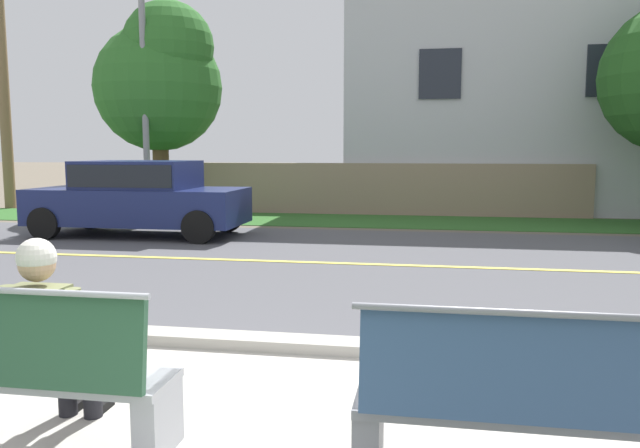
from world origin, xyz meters
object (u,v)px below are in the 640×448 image
at_px(car_navy_near, 139,194).
at_px(shade_tree_far_left, 161,78).
at_px(bench_right, 551,410).
at_px(bench_left, 4,372).
at_px(streetlamp, 146,48).
at_px(seated_person_olive, 50,330).

height_order(car_navy_near, shade_tree_far_left, shade_tree_far_left).
bearing_deg(bench_right, shade_tree_far_left, 121.21).
xyz_separation_m(bench_left, streetlamp, (-4.61, 11.75, 3.86)).
distance_m(bench_right, streetlamp, 14.55).
distance_m(bench_left, seated_person_olive, 0.34).
xyz_separation_m(car_navy_near, streetlamp, (-1.23, 3.18, 3.47)).
bearing_deg(streetlamp, shade_tree_far_left, 97.38).
xyz_separation_m(bench_right, shade_tree_far_left, (-7.82, 12.90, 3.24)).
bearing_deg(car_navy_near, seated_person_olive, -66.94).
bearing_deg(bench_left, shade_tree_far_left, 110.25).
relative_size(bench_right, car_navy_near, 0.46).
relative_size(bench_right, streetlamp, 0.26).
height_order(bench_right, car_navy_near, car_navy_near).
height_order(bench_left, seated_person_olive, seated_person_olive).
bearing_deg(shade_tree_far_left, car_navy_near, -72.34).
xyz_separation_m(seated_person_olive, car_navy_near, (-3.58, 8.40, 0.18)).
bearing_deg(bench_left, car_navy_near, 111.53).
bearing_deg(streetlamp, seated_person_olive, -67.45).
bearing_deg(bench_left, bench_right, 0.00).
height_order(streetlamp, shade_tree_far_left, streetlamp).
bearing_deg(car_navy_near, streetlamp, 111.16).
bearing_deg(bench_right, bench_left, 180.00).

